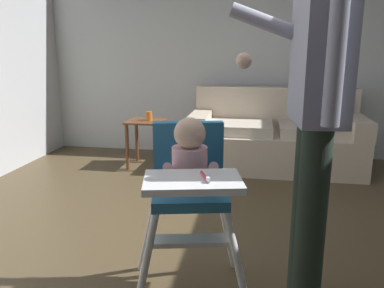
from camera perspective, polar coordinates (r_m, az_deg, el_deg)
The scene contains 7 objects.
ground at distance 2.51m, azimuth 2.89°, elevation -17.89°, with size 6.28×6.82×0.10m, color brown.
wall_far at distance 4.78m, azimuth 6.95°, elevation 14.29°, with size 5.48×0.06×2.66m, color silver.
couch at distance 4.36m, azimuth 12.22°, elevation 0.95°, with size 1.83×0.86×0.86m.
high_chair at distance 1.88m, azimuth -0.36°, elevation -4.91°, with size 0.72×0.81×0.97m.
adult_standing at distance 1.85m, azimuth 17.67°, elevation 3.74°, with size 0.54×0.50×1.70m.
side_table at distance 4.30m, azimuth -6.76°, elevation 1.66°, with size 0.40×0.40×0.52m.
sippy_cup at distance 4.26m, azimuth -6.36°, elevation 4.15°, with size 0.07×0.07×0.10m, color orange.
Camera 1 is at (0.24, -2.13, 1.26)m, focal length 36.06 mm.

